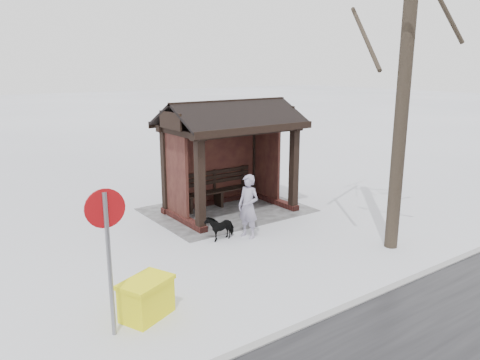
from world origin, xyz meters
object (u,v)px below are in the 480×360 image
(pedestrian, at_px, (248,206))
(road_sign, at_px, (107,231))
(bus_shelter, at_px, (227,134))
(dog, at_px, (220,227))
(grit_bin, at_px, (146,298))

(pedestrian, bearing_deg, road_sign, -77.59)
(bus_shelter, xyz_separation_m, road_sign, (4.87, 4.13, -0.51))
(bus_shelter, xyz_separation_m, dog, (1.38, 1.73, -1.87))
(pedestrian, distance_m, grit_bin, 4.02)
(bus_shelter, xyz_separation_m, pedestrian, (0.76, 2.01, -1.41))
(bus_shelter, distance_m, road_sign, 6.41)
(pedestrian, bearing_deg, grit_bin, -75.65)
(dog, height_order, road_sign, road_sign)
(bus_shelter, height_order, dog, bus_shelter)
(dog, xyz_separation_m, grit_bin, (2.87, 2.23, 0.03))
(pedestrian, height_order, dog, pedestrian)
(dog, xyz_separation_m, road_sign, (3.50, 2.40, 1.36))
(pedestrian, height_order, grit_bin, pedestrian)
(pedestrian, bearing_deg, bus_shelter, 144.42)
(pedestrian, height_order, road_sign, road_sign)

